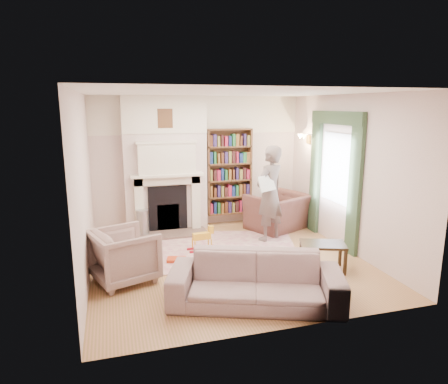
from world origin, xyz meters
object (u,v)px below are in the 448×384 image
object	(u,v)px
sofa	(256,280)
rocking_horse	(202,239)
armchair_reading	(278,212)
armchair_left	(124,255)
bookcase	(229,172)
paraffin_heater	(143,223)
man_reading	(270,194)
coffee_table	(322,257)

from	to	relation	value
sofa	rocking_horse	xyz separation A→B (m)	(-0.25, 2.14, -0.11)
armchair_reading	sofa	world-z (taller)	armchair_reading
sofa	armchair_left	bearing A→B (deg)	164.11
bookcase	paraffin_heater	distance (m)	2.17
armchair_reading	bookcase	bearing A→B (deg)	-63.27
rocking_horse	armchair_reading	bearing A→B (deg)	18.64
armchair_reading	man_reading	bearing A→B (deg)	28.31
armchair_reading	rocking_horse	bearing A→B (deg)	-0.61
paraffin_heater	armchair_left	bearing A→B (deg)	-101.88
armchair_left	man_reading	distance (m)	3.08
armchair_left	sofa	distance (m)	2.04
bookcase	paraffin_heater	size ratio (longest dim) A/B	3.36
armchair_left	sofa	bearing A→B (deg)	-146.16
bookcase	coffee_table	bearing A→B (deg)	-76.56
bookcase	man_reading	distance (m)	1.39
coffee_table	rocking_horse	world-z (taller)	rocking_horse
armchair_left	man_reading	bearing A→B (deg)	-87.30
armchair_reading	armchair_left	size ratio (longest dim) A/B	1.32
bookcase	armchair_reading	xyz separation A→B (m)	(0.88, -0.70, -0.79)
bookcase	armchair_left	distance (m)	3.51
sofa	paraffin_heater	xyz separation A→B (m)	(-1.21, 3.28, -0.06)
man_reading	armchair_reading	bearing A→B (deg)	-156.47
armchair_left	sofa	world-z (taller)	armchair_left
sofa	paraffin_heater	bearing A→B (deg)	130.72
paraffin_heater	rocking_horse	world-z (taller)	paraffin_heater
armchair_left	rocking_horse	bearing A→B (deg)	-76.26
paraffin_heater	rocking_horse	distance (m)	1.49
coffee_table	rocking_horse	distance (m)	2.17
armchair_left	paraffin_heater	world-z (taller)	armchair_left
armchair_reading	paraffin_heater	world-z (taller)	armchair_reading
rocking_horse	bookcase	bearing A→B (deg)	52.01
sofa	man_reading	distance (m)	2.71
armchair_left	coffee_table	bearing A→B (deg)	-118.23
man_reading	coffee_table	bearing A→B (deg)	69.69
armchair_reading	rocking_horse	size ratio (longest dim) A/B	2.27
armchair_reading	paraffin_heater	distance (m)	2.84
bookcase	armchair_reading	size ratio (longest dim) A/B	1.58
sofa	coffee_table	xyz separation A→B (m)	(1.43, 0.75, -0.11)
armchair_left	rocking_horse	distance (m)	1.68
sofa	coffee_table	distance (m)	1.62
armchair_reading	paraffin_heater	xyz separation A→B (m)	(-2.82, 0.31, -0.11)
armchair_reading	armchair_left	world-z (taller)	armchair_left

